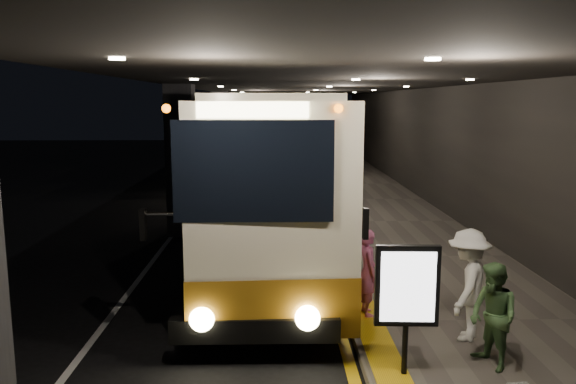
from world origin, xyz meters
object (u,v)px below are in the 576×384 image
object	(u,v)px
coach_third	(271,131)
info_sign	(407,288)
passenger_waiting_white	(468,285)
coach_main	(263,183)
stanchion_post	(353,267)
passenger_waiting_green	(493,316)
passenger_boarding	(368,272)
coach_second	(272,139)

from	to	relation	value
coach_third	info_sign	distance (m)	35.58
passenger_waiting_white	info_sign	distance (m)	1.76
coach_main	coach_third	world-z (taller)	coach_main
passenger_waiting_white	stanchion_post	size ratio (longest dim) A/B	1.61
passenger_waiting_white	stanchion_post	distance (m)	2.63
coach_third	passenger_waiting_green	world-z (taller)	coach_third
passenger_waiting_green	stanchion_post	distance (m)	3.48
coach_third	stanchion_post	bearing A→B (deg)	-89.99
stanchion_post	passenger_waiting_green	bearing A→B (deg)	-63.24
coach_main	passenger_waiting_green	xyz separation A→B (m)	(3.38, -6.55, -0.97)
passenger_boarding	passenger_waiting_green	size ratio (longest dim) A/B	1.02
passenger_waiting_green	coach_second	bearing A→B (deg)	168.29
coach_second	passenger_waiting_green	xyz separation A→B (m)	(3.25, -24.54, -0.88)
passenger_boarding	passenger_waiting_green	world-z (taller)	passenger_boarding
coach_third	passenger_waiting_green	size ratio (longest dim) A/B	7.39
passenger_boarding	stanchion_post	xyz separation A→B (m)	(-0.12, 1.05, -0.22)
coach_third	stanchion_post	world-z (taller)	coach_third
coach_main	info_sign	xyz separation A→B (m)	(2.10, -6.74, -0.48)
passenger_waiting_green	stanchion_post	xyz separation A→B (m)	(-1.56, 3.10, -0.21)
passenger_waiting_green	info_sign	world-z (taller)	info_sign
coach_third	passenger_waiting_white	xyz separation A→B (m)	(3.31, -34.35, -0.64)
coach_third	passenger_boarding	bearing A→B (deg)	-89.88
coach_main	stanchion_post	world-z (taller)	coach_main
coach_second	coach_main	bearing A→B (deg)	-91.21
info_sign	passenger_boarding	bearing A→B (deg)	96.55
coach_second	passenger_boarding	distance (m)	22.58
passenger_waiting_green	info_sign	xyz separation A→B (m)	(-1.29, -0.18, 0.48)
coach_main	passenger_waiting_white	bearing A→B (deg)	-61.46
coach_second	coach_third	bearing A→B (deg)	89.71
coach_main	coach_third	bearing A→B (deg)	87.37
coach_main	stanchion_post	xyz separation A→B (m)	(1.82, -3.45, -1.18)
info_sign	stanchion_post	distance (m)	3.37
coach_second	info_sign	xyz separation A→B (m)	(1.96, -24.73, -0.40)
coach_main	passenger_boarding	xyz separation A→B (m)	(1.94, -4.50, -0.95)
passenger_waiting_white	info_sign	size ratio (longest dim) A/B	0.97
coach_third	passenger_boarding	world-z (taller)	coach_third
passenger_boarding	info_sign	distance (m)	2.29
info_sign	stanchion_post	world-z (taller)	info_sign
passenger_boarding	passenger_waiting_green	xyz separation A→B (m)	(1.44, -2.06, -0.01)
coach_main	passenger_waiting_green	distance (m)	7.44
info_sign	coach_third	bearing A→B (deg)	95.86
coach_second	stanchion_post	xyz separation A→B (m)	(1.69, -21.44, -1.09)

